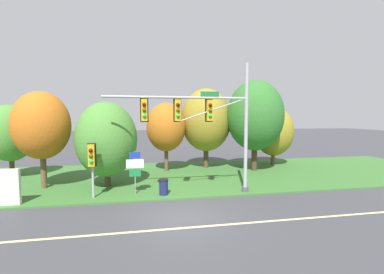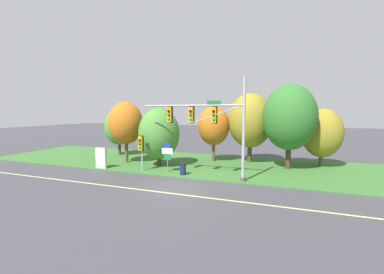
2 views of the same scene
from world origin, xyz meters
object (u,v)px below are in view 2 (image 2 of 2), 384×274
at_px(route_sign_post, 167,153).
at_px(tree_nearest_road, 119,127).
at_px(tree_right_far, 290,118).
at_px(tree_furthest_back, 322,133).
at_px(traffic_signal_mast, 211,121).
at_px(pedestrian_signal_near_kerb, 141,145).
at_px(trash_bin, 183,169).
at_px(tree_tall_centre, 250,121).
at_px(info_kiosk, 101,158).
at_px(tree_mid_verge, 214,126).
at_px(tree_left_of_mast, 126,123).
at_px(tree_behind_signpost, 159,134).

bearing_deg(route_sign_post, tree_nearest_road, 147.18).
distance_m(tree_right_far, tree_furthest_back, 4.05).
distance_m(traffic_signal_mast, pedestrian_signal_near_kerb, 6.80).
height_order(pedestrian_signal_near_kerb, trash_bin, pedestrian_signal_near_kerb).
xyz_separation_m(tree_tall_centre, trash_bin, (-4.39, -7.56, -3.82)).
bearing_deg(traffic_signal_mast, info_kiosk, -179.79).
bearing_deg(trash_bin, info_kiosk, -177.90).
bearing_deg(tree_mid_verge, tree_right_far, -9.27).
xyz_separation_m(route_sign_post, tree_left_of_mast, (-5.86, 2.43, 2.42)).
relative_size(pedestrian_signal_near_kerb, tree_behind_signpost, 0.56).
relative_size(tree_left_of_mast, info_kiosk, 3.27).
bearing_deg(traffic_signal_mast, tree_right_far, 45.30).
relative_size(tree_mid_verge, tree_tall_centre, 0.81).
height_order(traffic_signal_mast, route_sign_post, traffic_signal_mast).
xyz_separation_m(tree_left_of_mast, tree_mid_verge, (8.24, 3.84, -0.32)).
height_order(tree_behind_signpost, info_kiosk, tree_behind_signpost).
height_order(tree_tall_centre, tree_furthest_back, tree_tall_centre).
xyz_separation_m(pedestrian_signal_near_kerb, tree_right_far, (12.13, 5.54, 2.42)).
bearing_deg(tree_nearest_road, tree_right_far, -2.96).
bearing_deg(tree_left_of_mast, tree_nearest_road, 134.12).
bearing_deg(tree_furthest_back, route_sign_post, -150.02).
relative_size(tree_mid_verge, trash_bin, 6.22).
xyz_separation_m(pedestrian_signal_near_kerb, tree_left_of_mast, (-3.53, 2.91, 1.77)).
bearing_deg(tree_left_of_mast, tree_mid_verge, 24.99).
bearing_deg(info_kiosk, tree_furthest_back, 22.96).
relative_size(pedestrian_signal_near_kerb, tree_right_far, 0.41).
bearing_deg(info_kiosk, tree_tall_centre, 32.20).
relative_size(pedestrian_signal_near_kerb, info_kiosk, 1.65).
distance_m(pedestrian_signal_near_kerb, tree_behind_signpost, 2.73).
xyz_separation_m(traffic_signal_mast, trash_bin, (-2.43, 0.26, -4.06)).
bearing_deg(tree_nearest_road, tree_furthest_back, 3.42).
bearing_deg(tree_right_far, route_sign_post, -152.74).
height_order(pedestrian_signal_near_kerb, tree_mid_verge, tree_mid_verge).
distance_m(info_kiosk, trash_bin, 8.09).
bearing_deg(tree_left_of_mast, tree_right_far, 9.52).
xyz_separation_m(tree_left_of_mast, tree_behind_signpost, (4.00, -0.35, -0.92)).
bearing_deg(trash_bin, tree_left_of_mast, 158.91).
bearing_deg(tree_furthest_back, tree_tall_centre, -177.59).
distance_m(tree_behind_signpost, trash_bin, 5.08).
xyz_separation_m(tree_behind_signpost, tree_mid_verge, (4.24, 4.19, 0.60)).
xyz_separation_m(route_sign_post, tree_behind_signpost, (-1.87, 2.08, 1.49)).
distance_m(route_sign_post, tree_tall_centre, 9.69).
bearing_deg(tree_behind_signpost, traffic_signal_mast, -25.23).
xyz_separation_m(tree_right_far, tree_furthest_back, (2.97, 2.31, -1.51)).
bearing_deg(pedestrian_signal_near_kerb, tree_right_far, 24.53).
bearing_deg(pedestrian_signal_near_kerb, info_kiosk, -176.03).
distance_m(pedestrian_signal_near_kerb, tree_tall_centre, 11.47).
xyz_separation_m(info_kiosk, trash_bin, (8.07, 0.30, -0.47)).
xyz_separation_m(pedestrian_signal_near_kerb, tree_mid_verge, (4.71, 6.75, 1.45)).
bearing_deg(route_sign_post, info_kiosk, -173.19).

